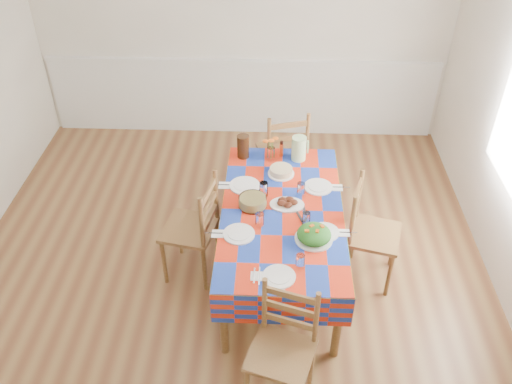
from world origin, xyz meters
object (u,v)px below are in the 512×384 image
(tea_pitcher, at_px, (243,146))
(chair_far, at_px, (283,154))
(meat_platter, at_px, (287,203))
(chair_right, at_px, (369,233))
(chair_near, at_px, (283,349))
(green_pitcher, at_px, (299,148))
(dining_table, at_px, (282,217))
(chair_left, at_px, (194,229))

(tea_pitcher, xyz_separation_m, chair_far, (0.36, 0.38, -0.32))
(meat_platter, height_order, chair_right, chair_right)
(chair_near, distance_m, chair_far, 2.25)
(green_pitcher, xyz_separation_m, tea_pitcher, (-0.49, 0.02, -0.00))
(chair_far, bearing_deg, dining_table, 73.04)
(chair_near, xyz_separation_m, chair_left, (-0.72, 1.12, 0.03))
(tea_pitcher, xyz_separation_m, chair_near, (0.36, -1.87, -0.35))
(meat_platter, distance_m, green_pitcher, 0.68)
(meat_platter, relative_size, tea_pitcher, 1.30)
(dining_table, xyz_separation_m, green_pitcher, (0.14, 0.72, 0.19))
(green_pitcher, relative_size, chair_right, 0.23)
(chair_near, height_order, chair_right, chair_right)
(chair_right, bearing_deg, chair_near, 163.06)
(meat_platter, height_order, green_pitcher, green_pitcher)
(chair_right, bearing_deg, meat_platter, 100.32)
(dining_table, relative_size, chair_far, 1.83)
(tea_pitcher, height_order, chair_right, chair_right)
(green_pitcher, distance_m, chair_far, 0.53)
(green_pitcher, bearing_deg, dining_table, -100.99)
(meat_platter, distance_m, chair_far, 1.09)
(chair_right, bearing_deg, tea_pitcher, 70.00)
(meat_platter, relative_size, green_pitcher, 1.25)
(dining_table, bearing_deg, meat_platter, 59.46)
(tea_pitcher, xyz_separation_m, chair_left, (-0.36, -0.75, -0.33))
(tea_pitcher, bearing_deg, dining_table, -64.72)
(meat_platter, distance_m, chair_left, 0.79)
(meat_platter, relative_size, chair_near, 0.30)
(green_pitcher, bearing_deg, chair_right, -51.44)
(dining_table, xyz_separation_m, chair_right, (0.71, 0.01, -0.15))
(dining_table, bearing_deg, tea_pitcher, 115.28)
(tea_pitcher, distance_m, chair_left, 0.89)
(chair_near, distance_m, chair_right, 1.33)
(dining_table, relative_size, chair_left, 1.85)
(green_pitcher, xyz_separation_m, chair_far, (-0.13, 0.40, -0.32))
(chair_near, xyz_separation_m, chair_right, (0.70, 1.14, 0.02))
(tea_pitcher, bearing_deg, green_pitcher, -2.09)
(dining_table, height_order, meat_platter, meat_platter)
(green_pitcher, height_order, chair_far, chair_far)
(chair_right, bearing_deg, chair_far, 46.72)
(dining_table, height_order, tea_pitcher, tea_pitcher)
(chair_far, relative_size, chair_left, 1.01)
(meat_platter, bearing_deg, chair_left, -174.62)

